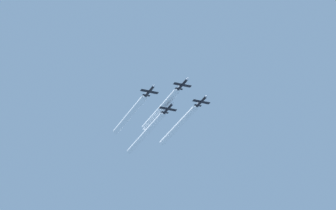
# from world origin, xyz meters

# --- Properties ---
(jet_lead) EXTENTS (7.21, 10.50, 2.52)m
(jet_lead) POSITION_xyz_m (0.05, 7.34, 187.46)
(jet_lead) COLOR black
(jet_left_wingman) EXTENTS (7.21, 10.50, 2.52)m
(jet_left_wingman) POSITION_xyz_m (-11.11, 0.32, 185.69)
(jet_left_wingman) COLOR black
(jet_right_wingman) EXTENTS (7.21, 10.50, 2.52)m
(jet_right_wingman) POSITION_xyz_m (11.02, 0.25, 185.81)
(jet_right_wingman) COLOR black
(jet_slot) EXTENTS (7.21, 10.50, 2.52)m
(jet_slot) POSITION_xyz_m (0.02, -7.41, 184.01)
(jet_slot) COLOR black
(smoke_trail_lead) EXTENTS (2.38, 36.61, 2.38)m
(smoke_trail_lead) POSITION_xyz_m (0.05, -15.81, 187.44)
(smoke_trail_lead) COLOR white
(smoke_trail_left_wingman) EXTENTS (2.38, 37.31, 2.38)m
(smoke_trail_left_wingman) POSITION_xyz_m (-11.11, -23.18, 185.67)
(smoke_trail_left_wingman) COLOR white
(smoke_trail_right_wingman) EXTENTS (2.38, 34.74, 2.38)m
(smoke_trail_right_wingman) POSITION_xyz_m (11.02, -21.96, 185.78)
(smoke_trail_right_wingman) COLOR white
(smoke_trail_slot) EXTENTS (2.38, 39.90, 2.38)m
(smoke_trail_slot) POSITION_xyz_m (0.02, -32.20, 183.99)
(smoke_trail_slot) COLOR white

